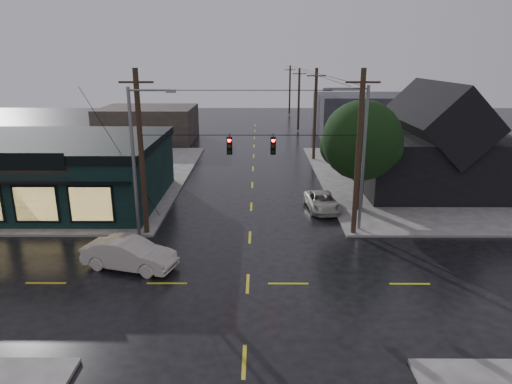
{
  "coord_description": "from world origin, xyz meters",
  "views": [
    {
      "loc": [
        0.5,
        -20.27,
        10.77
      ],
      "look_at": [
        0.39,
        3.9,
        3.56
      ],
      "focal_mm": 32.0,
      "sensor_mm": 36.0,
      "label": 1
    }
  ],
  "objects_px": {
    "utility_pole_ne": "(353,234)",
    "suv_silver": "(322,202)",
    "corner_tree": "(362,141)",
    "sedan_cream": "(129,254)",
    "utility_pole_nw": "(147,234)"
  },
  "relations": [
    {
      "from": "corner_tree",
      "to": "sedan_cream",
      "type": "bearing_deg",
      "value": -145.5
    },
    {
      "from": "utility_pole_nw",
      "to": "sedan_cream",
      "type": "relative_size",
      "value": 2.05
    },
    {
      "from": "utility_pole_ne",
      "to": "suv_silver",
      "type": "relative_size",
      "value": 2.25
    },
    {
      "from": "corner_tree",
      "to": "utility_pole_ne",
      "type": "bearing_deg",
      "value": -104.76
    },
    {
      "from": "sedan_cream",
      "to": "suv_silver",
      "type": "height_order",
      "value": "sedan_cream"
    },
    {
      "from": "corner_tree",
      "to": "suv_silver",
      "type": "xyz_separation_m",
      "value": [
        -2.61,
        0.0,
        -4.48
      ]
    },
    {
      "from": "utility_pole_nw",
      "to": "utility_pole_ne",
      "type": "xyz_separation_m",
      "value": [
        13.0,
        0.0,
        0.0
      ]
    },
    {
      "from": "sedan_cream",
      "to": "suv_silver",
      "type": "xyz_separation_m",
      "value": [
        11.41,
        9.63,
        -0.19
      ]
    },
    {
      "from": "utility_pole_nw",
      "to": "utility_pole_ne",
      "type": "relative_size",
      "value": 1.0
    },
    {
      "from": "utility_pole_ne",
      "to": "suv_silver",
      "type": "bearing_deg",
      "value": 105.51
    },
    {
      "from": "utility_pole_ne",
      "to": "sedan_cream",
      "type": "height_order",
      "value": "utility_pole_ne"
    },
    {
      "from": "corner_tree",
      "to": "sedan_cream",
      "type": "height_order",
      "value": "corner_tree"
    },
    {
      "from": "corner_tree",
      "to": "utility_pole_ne",
      "type": "relative_size",
      "value": 0.77
    },
    {
      "from": "utility_pole_nw",
      "to": "suv_silver",
      "type": "xyz_separation_m",
      "value": [
        11.66,
        4.82,
        0.63
      ]
    },
    {
      "from": "corner_tree",
      "to": "utility_pole_ne",
      "type": "height_order",
      "value": "corner_tree"
    }
  ]
}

